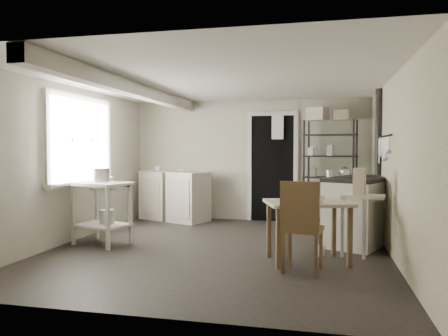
% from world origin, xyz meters
% --- Properties ---
extents(floor, '(5.00, 5.00, 0.00)m').
position_xyz_m(floor, '(0.00, 0.00, 0.00)').
color(floor, black).
rests_on(floor, ground).
extents(ceiling, '(5.00, 5.00, 0.00)m').
position_xyz_m(ceiling, '(0.00, 0.00, 2.30)').
color(ceiling, silver).
rests_on(ceiling, wall_back).
extents(wall_back, '(4.50, 0.02, 2.30)m').
position_xyz_m(wall_back, '(0.00, 2.50, 1.15)').
color(wall_back, '#ACA793').
rests_on(wall_back, ground).
extents(wall_front, '(4.50, 0.02, 2.30)m').
position_xyz_m(wall_front, '(0.00, -2.50, 1.15)').
color(wall_front, '#ACA793').
rests_on(wall_front, ground).
extents(wall_left, '(0.02, 5.00, 2.30)m').
position_xyz_m(wall_left, '(-2.25, 0.00, 1.15)').
color(wall_left, '#ACA793').
rests_on(wall_left, ground).
extents(wall_right, '(0.02, 5.00, 2.30)m').
position_xyz_m(wall_right, '(2.25, 0.00, 1.15)').
color(wall_right, '#ACA793').
rests_on(wall_right, ground).
extents(window, '(0.12, 1.76, 1.28)m').
position_xyz_m(window, '(-2.22, 0.20, 1.50)').
color(window, beige).
rests_on(window, wall_left).
extents(doorway, '(0.96, 0.10, 2.08)m').
position_xyz_m(doorway, '(0.45, 2.47, 1.00)').
color(doorway, beige).
rests_on(doorway, ground).
extents(ceiling_beam, '(0.18, 5.00, 0.18)m').
position_xyz_m(ceiling_beam, '(-1.20, 0.00, 2.20)').
color(ceiling_beam, beige).
rests_on(ceiling_beam, ceiling).
extents(wallpaper_panel, '(0.01, 5.00, 2.30)m').
position_xyz_m(wallpaper_panel, '(2.24, 0.00, 1.15)').
color(wallpaper_panel, beige).
rests_on(wallpaper_panel, wall_right).
extents(utensil_rail, '(0.06, 1.20, 0.44)m').
position_xyz_m(utensil_rail, '(2.19, 0.60, 1.55)').
color(utensil_rail, silver).
rests_on(utensil_rail, wall_right).
extents(prep_table, '(0.91, 0.77, 0.90)m').
position_xyz_m(prep_table, '(-1.71, -0.10, 0.40)').
color(prep_table, beige).
rests_on(prep_table, ground).
extents(stockpot, '(0.28, 0.28, 0.31)m').
position_xyz_m(stockpot, '(-1.78, -0.02, 0.94)').
color(stockpot, silver).
rests_on(stockpot, prep_table).
extents(saucepan, '(0.24, 0.24, 0.11)m').
position_xyz_m(saucepan, '(-1.50, -0.11, 0.85)').
color(saucepan, silver).
rests_on(saucepan, prep_table).
extents(bucket, '(0.23, 0.23, 0.23)m').
position_xyz_m(bucket, '(-1.64, -0.08, 0.39)').
color(bucket, silver).
rests_on(bucket, prep_table).
extents(base_cabinets, '(1.55, 1.11, 0.94)m').
position_xyz_m(base_cabinets, '(-1.40, 2.18, 0.46)').
color(base_cabinets, beige).
rests_on(base_cabinets, ground).
extents(mixing_bowl, '(0.28, 0.28, 0.06)m').
position_xyz_m(mixing_bowl, '(-1.25, 2.11, 0.95)').
color(mixing_bowl, silver).
rests_on(mixing_bowl, base_cabinets).
extents(counter_cup, '(0.16, 0.16, 0.11)m').
position_xyz_m(counter_cup, '(-1.71, 2.12, 0.97)').
color(counter_cup, silver).
rests_on(counter_cup, base_cabinets).
extents(shelf_rack, '(0.95, 0.55, 1.88)m').
position_xyz_m(shelf_rack, '(1.51, 2.07, 0.95)').
color(shelf_rack, black).
rests_on(shelf_rack, ground).
extents(shelf_jar, '(0.12, 0.12, 0.21)m').
position_xyz_m(shelf_jar, '(1.18, 2.08, 1.38)').
color(shelf_jar, silver).
rests_on(shelf_jar, shelf_rack).
extents(storage_box_a, '(0.41, 0.39, 0.22)m').
position_xyz_m(storage_box_a, '(1.29, 2.09, 2.01)').
color(storage_box_a, beige).
rests_on(storage_box_a, shelf_rack).
extents(storage_box_b, '(0.27, 0.25, 0.17)m').
position_xyz_m(storage_box_b, '(1.67, 2.11, 1.99)').
color(storage_box_b, beige).
rests_on(storage_box_b, shelf_rack).
extents(stove, '(1.13, 1.40, 0.97)m').
position_xyz_m(stove, '(1.90, 0.74, 0.44)').
color(stove, beige).
rests_on(stove, ground).
extents(stovepipe, '(0.13, 0.13, 1.41)m').
position_xyz_m(stovepipe, '(2.20, 1.15, 1.59)').
color(stovepipe, black).
rests_on(stovepipe, stove).
extents(side_ledge, '(0.57, 0.37, 0.81)m').
position_xyz_m(side_ledge, '(1.87, -0.15, 0.43)').
color(side_ledge, beige).
rests_on(side_ledge, ground).
extents(oats_box, '(0.17, 0.24, 0.33)m').
position_xyz_m(oats_box, '(1.82, -0.16, 1.01)').
color(oats_box, beige).
rests_on(oats_box, side_ledge).
extents(work_table, '(1.14, 0.95, 0.74)m').
position_xyz_m(work_table, '(1.21, -0.45, 0.38)').
color(work_table, beige).
rests_on(work_table, ground).
extents(table_cup, '(0.10, 0.10, 0.09)m').
position_xyz_m(table_cup, '(1.36, -0.58, 0.81)').
color(table_cup, silver).
rests_on(table_cup, work_table).
extents(chair, '(0.48, 0.50, 1.03)m').
position_xyz_m(chair, '(1.16, -0.86, 0.48)').
color(chair, brown).
rests_on(chair, ground).
extents(flour_sack, '(0.55, 0.51, 0.52)m').
position_xyz_m(flour_sack, '(1.08, 2.15, 0.24)').
color(flour_sack, silver).
rests_on(flour_sack, ground).
extents(floor_crock, '(0.13, 0.13, 0.13)m').
position_xyz_m(floor_crock, '(1.37, -0.11, 0.07)').
color(floor_crock, silver).
rests_on(floor_crock, ground).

